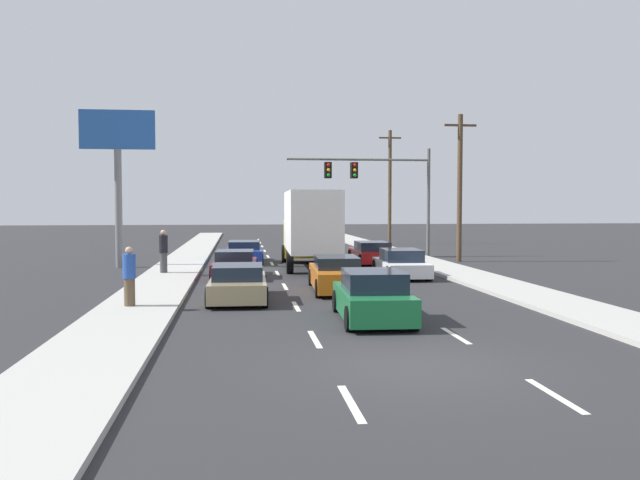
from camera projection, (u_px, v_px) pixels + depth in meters
ground_plane at (300, 260)px, 37.53m from camera, size 140.00×140.00×0.00m
sidewalk_right at (435, 265)px, 33.37m from camera, size 2.39×80.00×0.14m
sidewalk_left at (177, 268)px, 31.79m from camera, size 2.39×80.00×0.14m
lane_markings at (308, 268)px, 32.86m from camera, size 3.54×57.00×0.01m
car_blue at (244, 252)px, 35.90m from camera, size 2.02×4.64×1.17m
car_maroon at (235, 265)px, 28.53m from camera, size 2.07×4.39×1.17m
car_tan at (238, 284)px, 21.53m from camera, size 1.99×4.47×1.19m
box_truck at (310, 225)px, 32.21m from camera, size 2.70×9.08×3.79m
car_orange at (337, 275)px, 23.93m from camera, size 1.99×4.63×1.26m
car_green at (373, 298)px, 17.73m from camera, size 1.98×4.17×1.37m
car_red at (371, 253)px, 35.25m from camera, size 1.98×4.65×1.19m
car_white at (401, 264)px, 28.62m from camera, size 2.05×4.58×1.22m
traffic_signal_mast at (370, 178)px, 39.40m from camera, size 8.73×0.69×6.56m
utility_pole_mid at (460, 186)px, 36.19m from camera, size 1.80×0.28×8.12m
utility_pole_far at (390, 186)px, 52.69m from camera, size 1.80×0.28×9.12m
roadside_billboard at (118, 157)px, 32.78m from camera, size 3.68×0.36×7.87m
pedestrian_near_corner at (163, 251)px, 29.07m from camera, size 0.38×0.38×1.90m
pedestrian_mid_block at (129, 276)px, 19.44m from camera, size 0.38×0.38×1.76m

